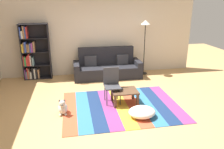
{
  "coord_description": "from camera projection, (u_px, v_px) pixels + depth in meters",
  "views": [
    {
      "loc": [
        -0.96,
        -5.11,
        2.53
      ],
      "look_at": [
        0.05,
        0.34,
        0.65
      ],
      "focal_mm": 35.46,
      "sensor_mm": 36.0,
      "label": 1
    }
  ],
  "objects": [
    {
      "name": "ground_plane",
      "position": [
        112.0,
        102.0,
        5.74
      ],
      "size": [
        14.0,
        14.0,
        0.0
      ],
      "primitive_type": "plane",
      "color": "tan"
    },
    {
      "name": "back_wall",
      "position": [
        99.0,
        36.0,
        7.68
      ],
      "size": [
        6.8,
        0.1,
        2.7
      ],
      "primitive_type": "cube",
      "color": "beige",
      "rests_on": "ground_plane"
    },
    {
      "name": "pouf",
      "position": [
        142.0,
        112.0,
        4.98
      ],
      "size": [
        0.61,
        0.52,
        0.23
      ],
      "primitive_type": "ellipsoid",
      "color": "white",
      "rests_on": "rug"
    },
    {
      "name": "rug",
      "position": [
        121.0,
        106.0,
        5.53
      ],
      "size": [
        2.86,
        2.18,
        0.01
      ],
      "color": "#C64C2D",
      "rests_on": "ground_plane"
    },
    {
      "name": "folding_chair",
      "position": [
        112.0,
        82.0,
        5.64
      ],
      "size": [
        0.4,
        0.4,
        0.9
      ],
      "rotation": [
        0.0,
        0.0,
        -0.74
      ],
      "color": "#38383D",
      "rests_on": "ground_plane"
    },
    {
      "name": "tv_remote",
      "position": [
        122.0,
        89.0,
        5.64
      ],
      "size": [
        0.05,
        0.15,
        0.02
      ],
      "primitive_type": "cube",
      "rotation": [
        0.0,
        0.0,
        0.02
      ],
      "color": "black",
      "rests_on": "coffee_table"
    },
    {
      "name": "couch",
      "position": [
        107.0,
        67.0,
        7.55
      ],
      "size": [
        2.26,
        0.8,
        1.0
      ],
      "color": "black",
      "rests_on": "ground_plane"
    },
    {
      "name": "standing_lamp",
      "position": [
        145.0,
        30.0,
        7.48
      ],
      "size": [
        0.32,
        0.32,
        1.88
      ],
      "color": "black",
      "rests_on": "ground_plane"
    },
    {
      "name": "dog",
      "position": [
        63.0,
        108.0,
        5.12
      ],
      "size": [
        0.22,
        0.35,
        0.4
      ],
      "color": "beige",
      "rests_on": "ground_plane"
    },
    {
      "name": "coffee_table",
      "position": [
        125.0,
        93.0,
        5.6
      ],
      "size": [
        0.65,
        0.52,
        0.35
      ],
      "color": "#513826",
      "rests_on": "rug"
    },
    {
      "name": "bookshelf",
      "position": [
        33.0,
        54.0,
        7.23
      ],
      "size": [
        0.9,
        0.28,
        1.82
      ],
      "color": "black",
      "rests_on": "ground_plane"
    }
  ]
}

